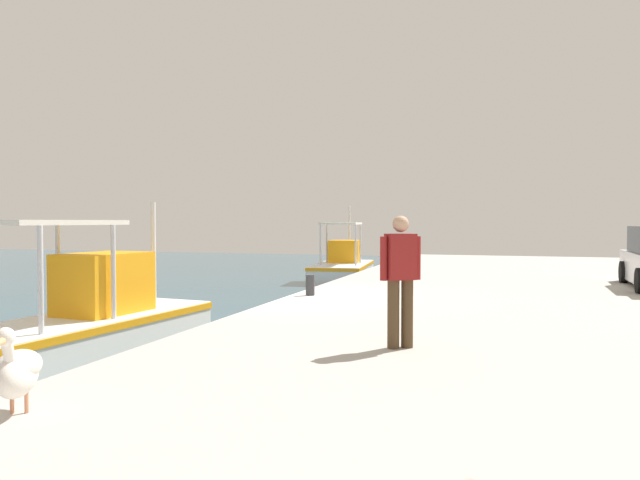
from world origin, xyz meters
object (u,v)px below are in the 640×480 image
object	(u,v)px
pelican	(17,370)
fishing_boat_second	(79,329)
fisherman_standing	(400,275)
fishing_boat_third	(343,266)
mooring_bollard_second	(310,285)

from	to	relation	value
pelican	fishing_boat_second	bearing A→B (deg)	33.82
fisherman_standing	fishing_boat_third	bearing A→B (deg)	17.72
fishing_boat_third	mooring_bollard_second	distance (m)	11.77
mooring_bollard_second	fishing_boat_second	bearing A→B (deg)	150.00
fishing_boat_second	fisherman_standing	bearing A→B (deg)	-94.97
fisherman_standing	mooring_bollard_second	world-z (taller)	fisherman_standing
pelican	fisherman_standing	distance (m)	4.68
fishing_boat_second	mooring_bollard_second	xyz separation A→B (m)	(4.55, -2.63, 0.37)
pelican	fisherman_standing	world-z (taller)	fisherman_standing
fishing_boat_second	mooring_bollard_second	world-z (taller)	fishing_boat_second
pelican	fisherman_standing	bearing A→B (deg)	-35.93
pelican	mooring_bollard_second	world-z (taller)	pelican
fishing_boat_second	fishing_boat_third	size ratio (longest dim) A/B	1.08
fisherman_standing	mooring_bollard_second	bearing A→B (deg)	30.28
fishing_boat_third	mooring_bollard_second	world-z (taller)	fishing_boat_third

